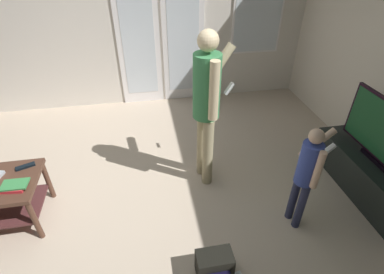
% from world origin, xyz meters
% --- Properties ---
extents(ground_plane, '(6.01, 4.81, 0.02)m').
position_xyz_m(ground_plane, '(0.00, 0.00, -0.01)').
color(ground_plane, '#C6B19A').
extents(wall_back_with_doors, '(6.01, 0.09, 2.90)m').
position_xyz_m(wall_back_with_doors, '(0.10, 2.37, 1.41)').
color(wall_back_with_doors, silver).
rests_on(wall_back_with_doors, ground_plane).
extents(tv_stand, '(0.45, 1.40, 0.40)m').
position_xyz_m(tv_stand, '(2.60, -0.23, 0.20)').
color(tv_stand, black).
rests_on(tv_stand, ground_plane).
extents(person_adult, '(0.48, 0.50, 1.67)m').
position_xyz_m(person_adult, '(0.93, 0.31, 1.00)').
color(person_adult, tan).
rests_on(person_adult, ground_plane).
extents(person_child, '(0.43, 0.33, 1.08)m').
position_xyz_m(person_child, '(1.64, -0.47, 0.65)').
color(person_child, '#2D304F').
rests_on(person_child, ground_plane).
extents(backpack, '(0.29, 0.21, 0.25)m').
position_xyz_m(backpack, '(0.74, -0.87, 0.12)').
color(backpack, black).
rests_on(backpack, ground_plane).
extents(tv_remote_black, '(0.18, 0.11, 0.02)m').
position_xyz_m(tv_remote_black, '(-0.86, 0.20, 0.51)').
color(tv_remote_black, black).
rests_on(tv_remote_black, coffee_table).
extents(book_stack, '(0.22, 0.17, 0.04)m').
position_xyz_m(book_stack, '(-0.87, -0.07, 0.52)').
color(book_stack, red).
rests_on(book_stack, coffee_table).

